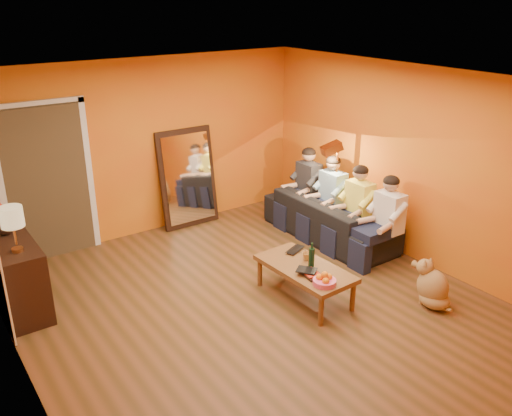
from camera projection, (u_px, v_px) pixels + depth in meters
room_shell at (237, 194)px, 6.15m from camera, size 5.00×5.50×2.60m
doorway_recess at (45, 181)px, 7.31m from camera, size 1.06×0.30×2.10m
door_jamb_left at (2, 192)px, 6.91m from camera, size 0.08×0.06×2.20m
door_jamb_right at (89, 176)px, 7.52m from camera, size 0.08×0.06×2.20m
door_header at (35, 104)px, 6.82m from camera, size 1.22×0.06×0.08m
mirror_frame at (187, 178)px, 8.36m from camera, size 0.92×0.27×1.51m
mirror_glass at (189, 178)px, 8.33m from camera, size 0.78×0.21×1.35m
sideboard at (18, 275)px, 6.17m from camera, size 0.44×1.18×0.85m
table_lamp at (14, 230)px, 5.69m from camera, size 0.24×0.24×0.51m
sofa at (330, 218)px, 8.02m from camera, size 2.16×0.84×0.63m
coffee_table at (304, 282)px, 6.46m from camera, size 0.66×1.24×0.42m
floor_lamp at (335, 191)px, 7.94m from camera, size 0.36×0.32×1.44m
dog at (433, 283)px, 6.26m from camera, size 0.49×0.58×0.59m
person_far_left at (389, 219)px, 7.22m from camera, size 0.70×0.44×1.22m
person_mid_left at (359, 207)px, 7.64m from camera, size 0.70×0.44×1.22m
person_mid_right at (332, 196)px, 8.06m from camera, size 0.70×0.44×1.22m
person_far_right at (309, 186)px, 8.47m from camera, size 0.70×0.44×1.22m
fruit_bowl at (325, 278)px, 5.96m from camera, size 0.26×0.26×0.16m
wine_bottle at (312, 255)px, 6.31m from camera, size 0.07×0.07×0.31m
tumbler at (306, 256)px, 6.52m from camera, size 0.13×0.13×0.10m
laptop at (298, 251)px, 6.74m from camera, size 0.35×0.29×0.02m
book_lower at (304, 276)px, 6.13m from camera, size 0.22×0.28×0.02m
book_mid at (304, 274)px, 6.14m from camera, size 0.19×0.24×0.02m
book_upper at (305, 274)px, 6.11m from camera, size 0.27×0.28×0.02m
vase at (5, 226)px, 6.17m from camera, size 0.18×0.18×0.19m
flowers at (2, 208)px, 6.09m from camera, size 0.17×0.17×0.39m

